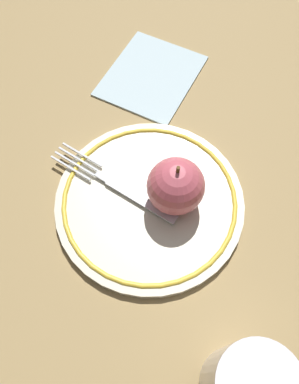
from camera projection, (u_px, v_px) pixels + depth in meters
name	position (u px, v px, depth m)	size (l,w,h in m)	color
ground_plane	(156.00, 214.00, 0.46)	(2.00, 2.00, 0.00)	olive
plate	(150.00, 202.00, 0.46)	(0.23, 0.23, 0.01)	beige
apple_red_whole	(176.00, 186.00, 0.43)	(0.07, 0.07, 0.08)	#B84E5B
fork	(117.00, 186.00, 0.46)	(0.07, 0.18, 0.00)	silver
napkin_folded	(151.00, 75.00, 0.56)	(0.15, 0.12, 0.01)	#A9C1C8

